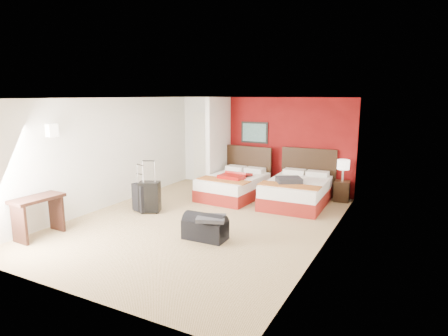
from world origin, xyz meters
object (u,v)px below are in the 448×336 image
Objects in this scene: suitcase_navy at (140,198)px; bed_right at (296,193)px; red_suitcase_open at (235,175)px; nightstand at (342,191)px; suitcase_charcoal at (141,199)px; table_lamp at (343,171)px; desk at (39,217)px; bed_left at (233,187)px; suitcase_black at (150,198)px; duffel_bag at (205,228)px.

bed_right is at bearing 38.58° from suitcase_navy.
bed_right is at bearing 11.56° from red_suitcase_open.
suitcase_charcoal is at bearing -147.52° from nightstand.
bed_right reaches higher than nightstand.
table_lamp is at bearing 40.31° from bed_right.
desk is at bearing -131.96° from bed_right.
suitcase_navy is (-4.02, -2.69, -0.54)m from table_lamp.
bed_left reaches higher than suitcase_navy.
bed_left is 3.01× the size of suitcase_charcoal.
red_suitcase_open reaches higher than suitcase_charcoal.
duffel_bag is (1.87, -0.79, -0.14)m from suitcase_black.
nightstand is 0.83× the size of suitcase_charcoal.
red_suitcase_open is 1.37× the size of suitcase_charcoal.
suitcase_black is at bearing -117.99° from red_suitcase_open.
bed_right is 3.65× the size of table_lamp.
suitcase_black reaches higher than duffel_bag.
suitcase_charcoal is at bearing 168.94° from suitcase_black.
table_lamp is at bearing 23.48° from bed_left.
table_lamp reaches higher than desk.
desk is (-0.88, -2.09, 0.04)m from suitcase_black.
suitcase_navy is at bearing 154.12° from suitcase_charcoal.
bed_left is at bearing 104.44° from duffel_bag.
suitcase_black reaches higher than red_suitcase_open.
table_lamp is 1.18× the size of suitcase_navy.
table_lamp is 0.79× the size of suitcase_black.
suitcase_black is (-1.07, -1.99, 0.06)m from bed_left.
desk is (-2.05, -3.99, -0.22)m from red_suitcase_open.
nightstand is at bearing 15.89° from suitcase_black.
suitcase_black is at bearing -140.92° from table_lamp.
red_suitcase_open is at bearing 53.59° from suitcase_navy.
bed_right is at bearing -143.54° from nightstand.
bed_right is 2.88× the size of suitcase_black.
desk is (-4.46, -5.00, -0.39)m from table_lamp.
red_suitcase_open is 2.63m from nightstand.
bed_left is 2.67m from nightstand.
bed_left is 2.34m from suitcase_navy.
bed_left is 2.34× the size of duffel_bag.
red_suitcase_open is at bearing -173.82° from bed_right.
suitcase_black reaches higher than bed_left.
suitcase_black reaches higher than suitcase_charcoal.
suitcase_navy is at bearing 154.90° from duffel_bag.
bed_right is (1.61, 0.11, 0.02)m from bed_left.
desk reaches higher than duffel_bag.
nightstand is at bearing 63.62° from duffel_bag.
suitcase_charcoal reaches higher than bed_right.
desk is (-2.75, -1.30, 0.18)m from duffel_bag.
nightstand is 4.84m from suitcase_navy.
suitcase_navy is at bearing -146.17° from table_lamp.
bed_right is 3.83× the size of nightstand.
nightstand is at bearing 23.48° from bed_left.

